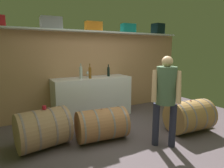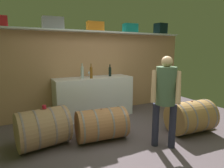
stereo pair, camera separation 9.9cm
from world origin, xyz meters
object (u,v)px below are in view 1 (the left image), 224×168
(toolcase_grey, at_px, (51,23))
(toolcase_orange, at_px, (93,26))
(toolcase_teal, at_px, (128,28))
(wine_bottle_amber, at_px, (90,72))
(wine_barrel_far, at_px, (189,116))
(winemaker_pouring, at_px, (166,92))
(wine_glass, at_px, (88,73))
(wine_barrel_near, at_px, (43,129))
(wine_barrel_flank, at_px, (102,124))
(tasting_cup, at_px, (44,108))
(wine_bottle_clear, at_px, (81,72))
(work_cabinet, at_px, (92,97))
(toolcase_black, at_px, (158,29))
(wine_bottle_dark, at_px, (108,71))

(toolcase_grey, height_order, toolcase_orange, toolcase_grey)
(toolcase_teal, distance_m, wine_bottle_amber, 1.67)
(wine_barrel_far, relative_size, winemaker_pouring, 0.59)
(wine_glass, bearing_deg, toolcase_orange, 20.54)
(wine_barrel_far, bearing_deg, wine_barrel_near, 170.12)
(toolcase_grey, height_order, wine_barrel_flank, toolcase_grey)
(tasting_cup, bearing_deg, wine_barrel_flank, -12.41)
(toolcase_teal, bearing_deg, wine_bottle_clear, -168.06)
(wine_glass, relative_size, tasting_cup, 2.12)
(work_cabinet, height_order, wine_glass, wine_glass)
(toolcase_black, bearing_deg, winemaker_pouring, -131.49)
(wine_bottle_amber, height_order, wine_glass, wine_bottle_amber)
(wine_bottle_clear, distance_m, wine_barrel_near, 1.63)
(toolcase_grey, relative_size, wine_glass, 3.20)
(wine_bottle_clear, distance_m, wine_barrel_flank, 1.45)
(toolcase_grey, xyz_separation_m, toolcase_teal, (1.98, 0.00, -0.01))
(toolcase_orange, xyz_separation_m, wine_bottle_amber, (-0.25, -0.34, -1.05))
(wine_bottle_amber, bearing_deg, tasting_cup, -142.34)
(wine_bottle_dark, relative_size, wine_bottle_clear, 0.85)
(wine_bottle_dark, relative_size, wine_bottle_amber, 0.86)
(work_cabinet, height_order, wine_barrel_near, work_cabinet)
(toolcase_black, distance_m, wine_glass, 2.49)
(toolcase_teal, height_order, wine_barrel_near, toolcase_teal)
(wine_glass, bearing_deg, tasting_cup, -136.28)
(toolcase_teal, distance_m, wine_barrel_near, 3.31)
(toolcase_grey, bearing_deg, wine_bottle_clear, -22.85)
(toolcase_black, bearing_deg, toolcase_grey, 176.47)
(wine_bottle_dark, distance_m, wine_bottle_amber, 0.57)
(toolcase_black, bearing_deg, toolcase_teal, 176.47)
(wine_bottle_clear, bearing_deg, wine_barrel_near, -136.06)
(toolcase_orange, relative_size, wine_bottle_amber, 1.18)
(wine_barrel_flank, bearing_deg, wine_barrel_near, 173.62)
(toolcase_grey, height_order, wine_barrel_far, toolcase_grey)
(toolcase_grey, distance_m, winemaker_pouring, 2.81)
(wine_barrel_flank, xyz_separation_m, winemaker_pouring, (0.82, -0.71, 0.64))
(wine_barrel_flank, relative_size, winemaker_pouring, 0.61)
(toolcase_black, bearing_deg, wine_barrel_flank, -153.47)
(work_cabinet, relative_size, tasting_cup, 28.80)
(toolcase_orange, distance_m, wine_bottle_dark, 1.13)
(work_cabinet, xyz_separation_m, tasting_cup, (-1.26, -1.02, 0.20))
(toolcase_orange, bearing_deg, wine_bottle_dark, -31.33)
(toolcase_black, relative_size, wine_bottle_dark, 1.02)
(wine_bottle_dark, bearing_deg, toolcase_orange, 146.93)
(winemaker_pouring, bearing_deg, tasting_cup, 13.80)
(work_cabinet, bearing_deg, winemaker_pouring, -75.88)
(wine_barrel_far, bearing_deg, wine_bottle_dark, 122.25)
(work_cabinet, height_order, wine_barrel_flank, work_cabinet)
(toolcase_black, height_order, tasting_cup, toolcase_black)
(toolcase_grey, bearing_deg, wine_glass, -4.03)
(wine_bottle_dark, relative_size, winemaker_pouring, 0.19)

